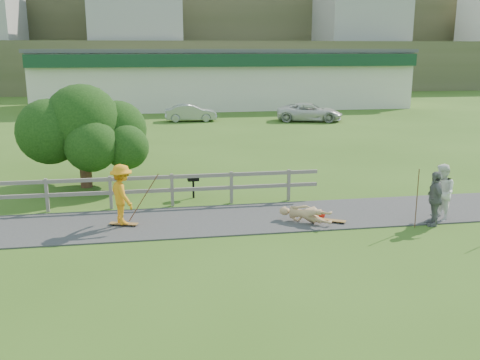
# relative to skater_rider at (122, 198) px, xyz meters

# --- Properties ---
(ground) EXTENTS (260.00, 260.00, 0.00)m
(ground) POSITION_rel_skater_rider_xyz_m (3.52, -1.38, -0.89)
(ground) COLOR #345A19
(ground) RESTS_ON ground
(path) EXTENTS (34.00, 3.00, 0.04)m
(path) POSITION_rel_skater_rider_xyz_m (3.52, 0.12, -0.87)
(path) COLOR #313133
(path) RESTS_ON ground
(fence) EXTENTS (15.05, 0.10, 1.10)m
(fence) POSITION_rel_skater_rider_xyz_m (-1.09, 1.92, -0.17)
(fence) COLOR slate
(fence) RESTS_ON ground
(strip_mall) EXTENTS (32.50, 10.75, 5.10)m
(strip_mall) POSITION_rel_skater_rider_xyz_m (7.52, 33.56, 1.69)
(strip_mall) COLOR silver
(strip_mall) RESTS_ON ground
(skater_rider) EXTENTS (1.08, 1.32, 1.78)m
(skater_rider) POSITION_rel_skater_rider_xyz_m (0.00, 0.00, 0.00)
(skater_rider) COLOR orange
(skater_rider) RESTS_ON ground
(skater_fallen) EXTENTS (1.31, 1.50, 0.59)m
(skater_fallen) POSITION_rel_skater_rider_xyz_m (5.38, -0.62, -0.60)
(skater_fallen) COLOR tan
(skater_fallen) RESTS_ON ground
(spectator_a) EXTENTS (0.67, 0.85, 1.74)m
(spectator_a) POSITION_rel_skater_rider_xyz_m (9.57, -0.95, -0.02)
(spectator_a) COLOR white
(spectator_a) RESTS_ON ground
(spectator_b) EXTENTS (0.56, 1.02, 1.65)m
(spectator_b) POSITION_rel_skater_rider_xyz_m (9.10, -1.38, -0.07)
(spectator_b) COLOR slate
(spectator_b) RESTS_ON ground
(car_silver) EXTENTS (3.75, 1.41, 1.22)m
(car_silver) POSITION_rel_skater_rider_xyz_m (3.80, 23.35, -0.28)
(car_silver) COLOR #999CA0
(car_silver) RESTS_ON ground
(car_white) EXTENTS (5.11, 3.32, 1.31)m
(car_white) POSITION_rel_skater_rider_xyz_m (12.30, 21.95, -0.24)
(car_white) COLOR silver
(car_white) RESTS_ON ground
(tree) EXTENTS (4.56, 4.56, 3.13)m
(tree) POSITION_rel_skater_rider_xyz_m (-1.59, 5.02, 0.67)
(tree) COLOR black
(tree) RESTS_ON ground
(bbq) EXTENTS (0.40, 0.31, 0.83)m
(bbq) POSITION_rel_skater_rider_xyz_m (2.30, 2.79, -0.47)
(bbq) COLOR black
(bbq) RESTS_ON ground
(longboard_rider) EXTENTS (0.87, 0.45, 0.09)m
(longboard_rider) POSITION_rel_skater_rider_xyz_m (0.00, 0.00, -0.84)
(longboard_rider) COLOR brown
(longboard_rider) RESTS_ON ground
(longboard_fallen) EXTENTS (0.83, 0.60, 0.09)m
(longboard_fallen) POSITION_rel_skater_rider_xyz_m (6.18, -0.72, -0.84)
(longboard_fallen) COLOR brown
(longboard_fallen) RESTS_ON ground
(helmet) EXTENTS (0.28, 0.28, 0.28)m
(helmet) POSITION_rel_skater_rider_xyz_m (5.98, -0.27, -0.75)
(helmet) COLOR red
(helmet) RESTS_ON ground
(pole_rider) EXTENTS (0.03, 0.03, 1.75)m
(pole_rider) POSITION_rel_skater_rider_xyz_m (0.60, 0.40, -0.02)
(pole_rider) COLOR brown
(pole_rider) RESTS_ON ground
(pole_spec_left) EXTENTS (0.03, 0.03, 1.78)m
(pole_spec_left) POSITION_rel_skater_rider_xyz_m (8.47, -1.52, -0.00)
(pole_spec_left) COLOR brown
(pole_spec_left) RESTS_ON ground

